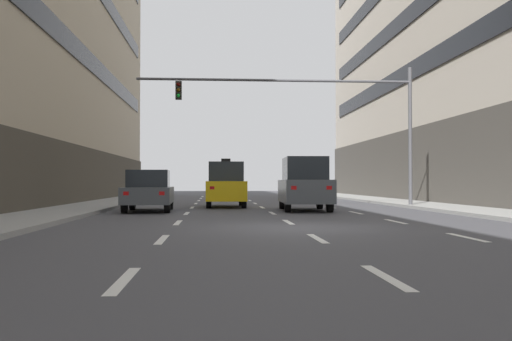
{
  "coord_description": "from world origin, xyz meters",
  "views": [
    {
      "loc": [
        -2.16,
        -15.21,
        1.22
      ],
      "look_at": [
        -0.17,
        13.62,
        1.78
      ],
      "focal_mm": 40.36,
      "sensor_mm": 36.0,
      "label": 1
    }
  ],
  "objects_px": {
    "car_driving_0": "(305,184)",
    "taxi_driving_2": "(226,185)",
    "car_driving_1": "(149,191)",
    "traffic_signal_0": "(322,107)"
  },
  "relations": [
    {
      "from": "car_driving_0",
      "to": "taxi_driving_2",
      "type": "relative_size",
      "value": 1.06
    },
    {
      "from": "car_driving_0",
      "to": "traffic_signal_0",
      "type": "distance_m",
      "value": 4.57
    },
    {
      "from": "car_driving_0",
      "to": "traffic_signal_0",
      "type": "height_order",
      "value": "traffic_signal_0"
    },
    {
      "from": "car_driving_0",
      "to": "car_driving_1",
      "type": "xyz_separation_m",
      "value": [
        -6.5,
        -0.17,
        -0.28
      ]
    },
    {
      "from": "car_driving_1",
      "to": "taxi_driving_2",
      "type": "bearing_deg",
      "value": 49.63
    },
    {
      "from": "car_driving_0",
      "to": "traffic_signal_0",
      "type": "bearing_deg",
      "value": 63.8
    },
    {
      "from": "car_driving_0",
      "to": "taxi_driving_2",
      "type": "bearing_deg",
      "value": 132.0
    },
    {
      "from": "car_driving_0",
      "to": "car_driving_1",
      "type": "height_order",
      "value": "car_driving_0"
    },
    {
      "from": "car_driving_1",
      "to": "traffic_signal_0",
      "type": "distance_m",
      "value": 9.07
    },
    {
      "from": "car_driving_1",
      "to": "car_driving_0",
      "type": "bearing_deg",
      "value": 1.5
    }
  ]
}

